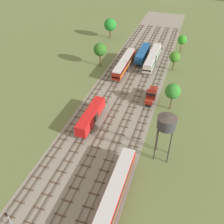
{
  "coord_description": "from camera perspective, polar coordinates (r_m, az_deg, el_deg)",
  "views": [
    {
      "loc": [
        16.77,
        -7.5,
        42.45
      ],
      "look_at": [
        0.0,
        43.77,
        1.5
      ],
      "focal_mm": 40.75,
      "sensor_mm": 36.0,
      "label": 1
    }
  ],
  "objects": [
    {
      "name": "diesel_railcar_centre_right_nearest",
      "position": [
        48.87,
        0.61,
        -17.44
      ],
      "size": [
        2.96,
        20.5,
        3.8
      ],
      "color": "red",
      "rests_on": "ground"
    },
    {
      "name": "lineside_tree_1",
      "position": [
        91.35,
        -2.7,
        13.79
      ],
      "size": [
        4.58,
        4.58,
        8.53
      ],
      "color": "#4C331E",
      "rests_on": "ground"
    },
    {
      "name": "signal_post_near",
      "position": [
        48.2,
        -22.16,
        -21.29
      ],
      "size": [
        0.28,
        0.47,
        5.27
      ],
      "color": "gray",
      "rests_on": "ground"
    },
    {
      "name": "lineside_tree_3",
      "position": [
        116.98,
        -0.41,
        18.98
      ],
      "size": [
        5.34,
        5.34,
        8.57
      ],
      "color": "#4C331E",
      "rests_on": "ground"
    },
    {
      "name": "track_centre_left",
      "position": [
        78.94,
        3.0,
        4.74
      ],
      "size": [
        2.4,
        126.0,
        0.29
      ],
      "color": "#47382D",
      "rests_on": "ground"
    },
    {
      "name": "track_centre",
      "position": [
        78.15,
        5.99,
        4.2
      ],
      "size": [
        2.4,
        126.0,
        0.29
      ],
      "color": "#47382D",
      "rests_on": "ground"
    },
    {
      "name": "lineside_tree_2",
      "position": [
        91.11,
        13.87,
        11.86
      ],
      "size": [
        3.68,
        3.68,
        6.9
      ],
      "color": "#4C331E",
      "rests_on": "ground"
    },
    {
      "name": "track_far_left",
      "position": [
        81.16,
        -2.78,
        5.73
      ],
      "size": [
        2.4,
        126.0,
        0.29
      ],
      "color": "#47382D",
      "rests_on": "ground"
    },
    {
      "name": "freight_boxcar_centre_left_farther",
      "position": [
        98.33,
        6.9,
        12.93
      ],
      "size": [
        2.87,
        14.0,
        3.6
      ],
      "color": "#194C8C",
      "rests_on": "ground"
    },
    {
      "name": "shunter_loco_centre_right_mid",
      "position": [
        74.55,
        8.81,
        3.87
      ],
      "size": [
        2.74,
        8.46,
        3.1
      ],
      "color": "maroon",
      "rests_on": "ground"
    },
    {
      "name": "signal_post_nearest",
      "position": [
        87.93,
        3.86,
        10.66
      ],
      "size": [
        0.28,
        0.47,
        5.13
      ],
      "color": "gray",
      "rests_on": "ground"
    },
    {
      "name": "lineside_tree_4",
      "position": [
        70.03,
        13.48,
        4.54
      ],
      "size": [
        4.24,
        4.24,
        7.95
      ],
      "color": "#4C331E",
      "rests_on": "ground"
    },
    {
      "name": "ballast_bed",
      "position": [
        78.2,
        2.8,
        4.28
      ],
      "size": [
        20.9,
        176.0,
        0.01
      ],
      "primitive_type": "cube",
      "color": "gray",
      "rests_on": "ground"
    },
    {
      "name": "track_left",
      "position": [
        79.94,
        0.07,
        5.25
      ],
      "size": [
        2.4,
        126.0,
        0.29
      ],
      "color": "#47382D",
      "rests_on": "ground"
    },
    {
      "name": "diesel_railcar_centre_far",
      "position": [
        95.33,
        9.08,
        12.02
      ],
      "size": [
        2.96,
        20.5,
        3.8
      ],
      "color": "beige",
      "rests_on": "ground"
    },
    {
      "name": "freight_boxcar_left_near",
      "position": [
        65.1,
        -4.74,
        -0.85
      ],
      "size": [
        2.87,
        14.0,
        3.6
      ],
      "color": "red",
      "rests_on": "ground"
    },
    {
      "name": "water_tower",
      "position": [
        52.51,
        12.19,
        -2.34
      ],
      "size": [
        4.08,
        4.08,
        11.45
      ],
      "color": "#2D2826",
      "rests_on": "ground"
    },
    {
      "name": "track_centre_right",
      "position": [
        77.59,
        9.03,
        3.64
      ],
      "size": [
        2.4,
        126.0,
        0.29
      ],
      "color": "#47382D",
      "rests_on": "ground"
    },
    {
      "name": "lineside_tree_0",
      "position": [
        105.79,
        15.47,
        15.31
      ],
      "size": [
        3.58,
        3.58,
        7.06
      ],
      "color": "#4C331E",
      "rests_on": "ground"
    },
    {
      "name": "ground_plane",
      "position": [
        78.2,
        2.8,
        4.28
      ],
      "size": [
        480.0,
        480.0,
        0.0
      ],
      "primitive_type": "plane",
      "color": "#5B6B3D"
    },
    {
      "name": "diesel_railcar_left_midfar",
      "position": [
        90.04,
        2.78,
        10.89
      ],
      "size": [
        2.96,
        20.5,
        3.8
      ],
      "color": "maroon",
      "rests_on": "ground"
    }
  ]
}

